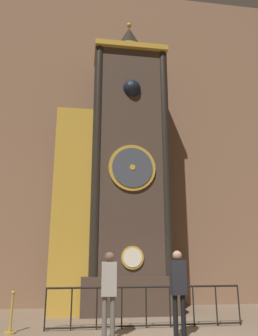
# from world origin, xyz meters

# --- Properties ---
(cathedral_back_wall) EXTENTS (24.00, 0.32, 13.41)m
(cathedral_back_wall) POSITION_xyz_m (-0.09, 5.25, 6.70)
(cathedral_back_wall) COLOR #846047
(cathedral_back_wall) RESTS_ON ground_plane
(clock_tower) EXTENTS (4.08, 1.77, 10.72)m
(clock_tower) POSITION_xyz_m (-0.86, 3.74, 4.46)
(clock_tower) COLOR #423328
(clock_tower) RESTS_ON ground_plane
(railing_fence) EXTENTS (5.00, 0.05, 0.99)m
(railing_fence) POSITION_xyz_m (-0.36, 1.48, 0.55)
(railing_fence) COLOR black
(railing_fence) RESTS_ON ground_plane
(visitor_near) EXTENTS (0.35, 0.24, 1.82)m
(visitor_near) POSITION_xyz_m (-1.39, 0.49, 1.11)
(visitor_near) COLOR #58554F
(visitor_near) RESTS_ON ground_plane
(visitor_far) EXTENTS (0.35, 0.24, 1.85)m
(visitor_far) POSITION_xyz_m (0.18, 0.40, 1.12)
(visitor_far) COLOR black
(visitor_far) RESTS_ON ground_plane
(stanchion_post) EXTENTS (0.28, 0.28, 0.93)m
(stanchion_post) POSITION_xyz_m (-3.60, 1.37, 0.29)
(stanchion_post) COLOR #B28E33
(stanchion_post) RESTS_ON ground_plane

